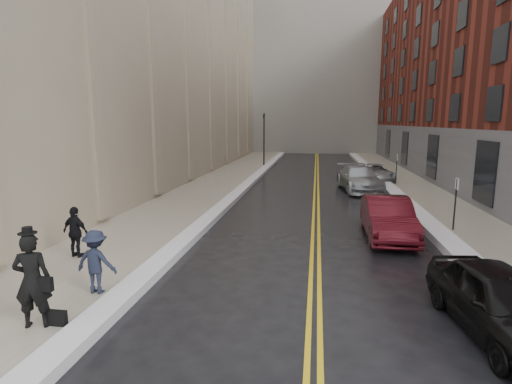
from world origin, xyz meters
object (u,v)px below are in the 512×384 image
(car_silver_far, at_px, (375,173))
(pedestrian_main, at_px, (32,281))
(car_maroon, at_px, (388,218))
(pedestrian_c, at_px, (76,232))
(pedestrian_b, at_px, (96,262))
(car_silver_near, at_px, (359,178))
(car_black, at_px, (501,302))

(car_silver_far, bearing_deg, pedestrian_main, -120.47)
(car_maroon, distance_m, car_silver_far, 15.15)
(car_maroon, xyz_separation_m, pedestrian_main, (-8.47, -8.41, 0.39))
(car_maroon, xyz_separation_m, pedestrian_c, (-10.19, -4.25, 0.19))
(pedestrian_main, height_order, pedestrian_c, pedestrian_main)
(pedestrian_b, bearing_deg, car_maroon, -138.01)
(car_maroon, xyz_separation_m, pedestrian_b, (-8.11, -6.64, 0.18))
(car_silver_near, height_order, pedestrian_c, pedestrian_c)
(car_silver_far, bearing_deg, car_silver_near, -117.40)
(car_black, bearing_deg, car_maroon, 91.67)
(car_black, distance_m, car_silver_near, 17.76)
(car_maroon, bearing_deg, car_black, -80.83)
(car_silver_near, bearing_deg, pedestrian_c, -132.23)
(pedestrian_b, distance_m, pedestrian_c, 3.17)
(car_black, relative_size, car_silver_near, 0.78)
(pedestrian_b, bearing_deg, pedestrian_c, -46.29)
(car_maroon, height_order, car_silver_far, car_maroon)
(pedestrian_b, relative_size, pedestrian_c, 0.99)
(car_black, xyz_separation_m, pedestrian_main, (-9.57, -1.39, 0.44))
(car_black, bearing_deg, car_silver_far, 81.52)
(pedestrian_b, bearing_deg, car_silver_far, -111.42)
(car_silver_far, relative_size, pedestrian_main, 2.29)
(pedestrian_main, bearing_deg, pedestrian_b, -118.17)
(pedestrian_main, relative_size, pedestrian_c, 1.24)
(car_maroon, xyz_separation_m, car_silver_near, (0.00, 10.70, 0.02))
(car_silver_near, bearing_deg, car_black, -94.43)
(pedestrian_main, bearing_deg, car_maroon, -151.83)
(car_black, xyz_separation_m, car_silver_near, (-1.09, 17.73, 0.07))
(pedestrian_main, xyz_separation_m, pedestrian_c, (-1.72, 4.16, -0.20))
(pedestrian_main, height_order, pedestrian_b, pedestrian_main)
(car_maroon, distance_m, pedestrian_b, 10.48)
(car_silver_near, bearing_deg, car_maroon, -97.95)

